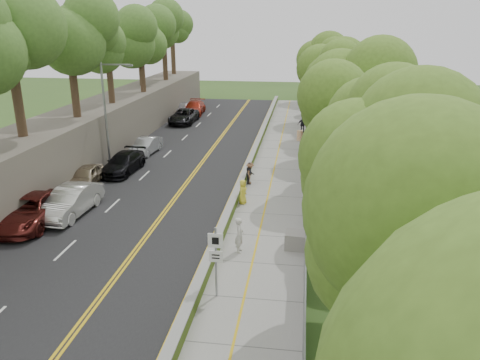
% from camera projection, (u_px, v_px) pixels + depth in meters
% --- Properties ---
extents(ground, '(140.00, 140.00, 0.00)m').
position_uv_depth(ground, '(207.00, 260.00, 22.39)').
color(ground, '#33511E').
rests_on(ground, ground).
extents(road, '(11.20, 66.00, 0.04)m').
position_uv_depth(road, '(179.00, 165.00, 37.15)').
color(road, black).
rests_on(road, ground).
extents(sidewalk, '(4.20, 66.00, 0.05)m').
position_uv_depth(sidewalk, '(279.00, 169.00, 36.11)').
color(sidewalk, gray).
rests_on(sidewalk, ground).
extents(jersey_barrier, '(0.42, 66.00, 0.60)m').
position_uv_depth(jersey_barrier, '(249.00, 164.00, 36.32)').
color(jersey_barrier, '#8FD417').
rests_on(jersey_barrier, ground).
extents(rock_embankment, '(5.00, 66.00, 4.00)m').
position_uv_depth(rock_embankment, '(80.00, 137.00, 37.57)').
color(rock_embankment, '#595147').
rests_on(rock_embankment, ground).
extents(chainlink_fence, '(0.04, 66.00, 2.00)m').
position_uv_depth(chainlink_fence, '(307.00, 158.00, 35.52)').
color(chainlink_fence, slate).
rests_on(chainlink_fence, ground).
extents(trees_embankment, '(6.40, 66.00, 13.00)m').
position_uv_depth(trees_embankment, '(73.00, 26.00, 34.76)').
color(trees_embankment, '#507F2E').
rests_on(trees_embankment, rock_embankment).
extents(trees_fenceside, '(7.00, 66.00, 14.00)m').
position_uv_depth(trees_fenceside, '(344.00, 78.00, 33.28)').
color(trees_fenceside, olive).
rests_on(trees_fenceside, ground).
extents(streetlight, '(2.52, 0.22, 8.00)m').
position_uv_depth(streetlight, '(108.00, 108.00, 35.38)').
color(streetlight, gray).
rests_on(streetlight, ground).
extents(signpost, '(0.62, 0.09, 3.10)m').
position_uv_depth(signpost, '(216.00, 255.00, 18.79)').
color(signpost, gray).
rests_on(signpost, sidewalk).
extents(construction_barrel, '(0.58, 0.58, 0.96)m').
position_uv_depth(construction_barrel, '(300.00, 135.00, 44.54)').
color(construction_barrel, orange).
rests_on(construction_barrel, sidewalk).
extents(concrete_block, '(1.33, 1.04, 0.85)m').
position_uv_depth(concrete_block, '(298.00, 240.00, 23.37)').
color(concrete_block, gray).
rests_on(concrete_block, sidewalk).
extents(car_1, '(2.02, 5.16, 1.68)m').
position_uv_depth(car_1, '(71.00, 201.00, 27.33)').
color(car_1, silver).
rests_on(car_1, road).
extents(car_2, '(3.11, 5.99, 1.61)m').
position_uv_depth(car_2, '(31.00, 210.00, 26.10)').
color(car_2, '#5D1D19').
rests_on(car_2, road).
extents(car_3, '(2.31, 5.11, 1.45)m').
position_uv_depth(car_3, '(123.00, 163.00, 35.10)').
color(car_3, black).
rests_on(car_3, road).
extents(car_4, '(1.92, 4.10, 1.36)m').
position_uv_depth(car_4, '(86.00, 176.00, 32.31)').
color(car_4, tan).
rests_on(car_4, road).
extents(car_5, '(1.86, 4.33, 1.39)m').
position_uv_depth(car_5, '(146.00, 146.00, 40.01)').
color(car_5, '#B0B0B6').
rests_on(car_5, road).
extents(car_6, '(2.56, 5.53, 1.54)m').
position_uv_depth(car_6, '(184.00, 116.00, 52.08)').
color(car_6, black).
rests_on(car_6, road).
extents(car_7, '(2.57, 5.59, 1.58)m').
position_uv_depth(car_7, '(194.00, 108.00, 56.92)').
color(car_7, '#9D2A18').
rests_on(car_7, road).
extents(car_8, '(1.84, 3.99, 1.33)m').
position_uv_depth(car_8, '(183.00, 107.00, 57.97)').
color(car_8, silver).
rests_on(car_8, road).
extents(painter_0, '(0.61, 0.83, 1.55)m').
position_uv_depth(painter_0, '(243.00, 192.00, 29.03)').
color(painter_0, yellow).
rests_on(painter_0, sidewalk).
extents(painter_1, '(0.46, 0.68, 1.83)m').
position_uv_depth(painter_1, '(239.00, 235.00, 22.83)').
color(painter_1, silver).
rests_on(painter_1, sidewalk).
extents(painter_2, '(0.65, 0.80, 1.53)m').
position_uv_depth(painter_2, '(250.00, 173.00, 32.65)').
color(painter_2, black).
rests_on(painter_2, sidewalk).
extents(painter_3, '(0.57, 0.98, 1.52)m').
position_uv_depth(painter_3, '(250.00, 173.00, 32.64)').
color(painter_3, brown).
rests_on(painter_3, sidewalk).
extents(person_far, '(1.04, 0.55, 1.69)m').
position_uv_depth(person_far, '(303.00, 124.00, 47.57)').
color(person_far, black).
rests_on(person_far, sidewalk).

